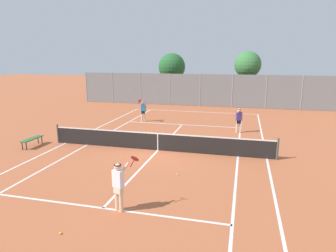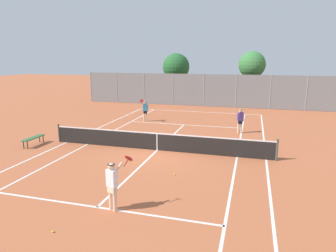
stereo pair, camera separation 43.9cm
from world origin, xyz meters
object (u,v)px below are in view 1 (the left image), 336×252
at_px(loose_tennis_ball_1, 60,233).
at_px(loose_tennis_ball_4, 165,143).
at_px(loose_tennis_ball_0, 178,174).
at_px(tree_behind_right, 248,66).
at_px(loose_tennis_ball_3, 224,139).
at_px(courtside_bench, 32,139).
at_px(player_near_side, 119,184).
at_px(loose_tennis_ball_2, 180,146).
at_px(player_far_left, 143,110).
at_px(tree_behind_left, 172,67).
at_px(player_far_right, 239,119).
at_px(tennis_net, 158,141).

height_order(loose_tennis_ball_1, loose_tennis_ball_4, same).
relative_size(loose_tennis_ball_0, loose_tennis_ball_1, 1.00).
height_order(loose_tennis_ball_4, tree_behind_right, tree_behind_right).
bearing_deg(loose_tennis_ball_3, courtside_bench, -158.33).
bearing_deg(player_near_side, loose_tennis_ball_0, 71.06).
bearing_deg(loose_tennis_ball_2, player_far_left, 125.80).
height_order(player_near_side, loose_tennis_ball_1, player_near_side).
distance_m(loose_tennis_ball_0, loose_tennis_ball_3, 6.24).
height_order(courtside_bench, tree_behind_left, tree_behind_left).
relative_size(player_far_right, tree_behind_left, 0.30).
bearing_deg(tree_behind_right, courtside_bench, -121.73).
bearing_deg(tree_behind_left, player_far_left, -86.75).
distance_m(player_near_side, loose_tennis_ball_1, 2.15).
xyz_separation_m(tennis_net, courtside_bench, (-6.89, -1.01, -0.10)).
relative_size(loose_tennis_ball_1, loose_tennis_ball_2, 1.00).
distance_m(loose_tennis_ball_2, courtside_bench, 8.14).
distance_m(player_near_side, player_far_right, 11.89).
xyz_separation_m(loose_tennis_ball_0, loose_tennis_ball_4, (-1.68, 4.37, 0.00)).
bearing_deg(loose_tennis_ball_2, loose_tennis_ball_1, -99.06).
xyz_separation_m(loose_tennis_ball_3, tree_behind_left, (-7.06, 16.11, 3.64)).
bearing_deg(loose_tennis_ball_2, courtside_bench, -165.27).
height_order(player_near_side, courtside_bench, player_near_side).
relative_size(tennis_net, loose_tennis_ball_4, 181.82).
bearing_deg(player_far_left, loose_tennis_ball_3, -30.32).
bearing_deg(tennis_net, loose_tennis_ball_1, -93.44).
relative_size(player_far_right, courtside_bench, 1.07).
xyz_separation_m(loose_tennis_ball_2, courtside_bench, (-7.86, -2.07, 0.38)).
relative_size(player_far_left, player_far_right, 1.11).
bearing_deg(loose_tennis_ball_0, courtside_bench, 166.77).
distance_m(player_near_side, loose_tennis_ball_0, 3.67).
relative_size(loose_tennis_ball_1, courtside_bench, 0.04).
bearing_deg(tennis_net, tree_behind_left, 101.32).
distance_m(loose_tennis_ball_0, loose_tennis_ball_2, 4.17).
height_order(loose_tennis_ball_1, tree_behind_right, tree_behind_right).
bearing_deg(player_near_side, player_far_right, 73.28).
height_order(player_far_right, courtside_bench, player_far_right).
bearing_deg(player_far_right, loose_tennis_ball_3, -111.55).
relative_size(loose_tennis_ball_3, tree_behind_right, 0.01).
xyz_separation_m(player_near_side, tree_behind_right, (3.86, 23.74, 3.06)).
height_order(loose_tennis_ball_4, courtside_bench, courtside_bench).
bearing_deg(tree_behind_left, loose_tennis_ball_3, -66.34).
relative_size(player_far_right, loose_tennis_ball_1, 24.24).
relative_size(player_near_side, loose_tennis_ball_1, 26.88).
bearing_deg(loose_tennis_ball_0, tree_behind_right, 82.43).
xyz_separation_m(player_far_left, loose_tennis_ball_2, (4.09, -5.67, -0.89)).
height_order(loose_tennis_ball_1, tree_behind_left, tree_behind_left).
bearing_deg(tree_behind_right, loose_tennis_ball_1, -101.00).
distance_m(tree_behind_left, tree_behind_right, 8.48).
relative_size(tennis_net, loose_tennis_ball_1, 181.82).
bearing_deg(loose_tennis_ball_1, loose_tennis_ball_0, 66.03).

